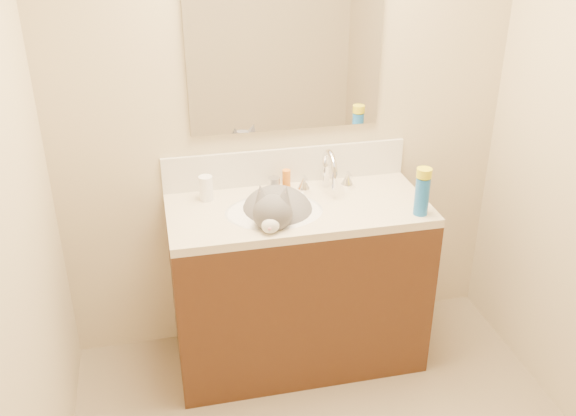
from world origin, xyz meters
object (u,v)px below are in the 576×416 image
silver_jar (274,184)px  pill_bottle (206,188)px  cat (277,214)px  vanity_cabinet (298,287)px  faucet (328,173)px  basin (274,225)px  amber_bottle (286,180)px  spray_can (422,196)px

silver_jar → pill_bottle: bearing=-174.3°
cat → silver_jar: bearing=100.6°
vanity_cabinet → faucet: (0.18, 0.14, 0.54)m
vanity_cabinet → basin: (-0.12, -0.03, 0.38)m
pill_bottle → silver_jar: size_ratio=1.80×
basin → amber_bottle: bearing=64.1°
spray_can → vanity_cabinet: bearing=159.0°
cat → spray_can: 0.65m
cat → amber_bottle: cat is taller
vanity_cabinet → amber_bottle: (-0.01, 0.19, 0.50)m
faucet → pill_bottle: 0.58m
amber_bottle → spray_can: spray_can is taller
vanity_cabinet → spray_can: spray_can is taller
faucet → silver_jar: (-0.25, 0.05, -0.05)m
basin → faucet: size_ratio=1.61×
faucet → cat: bearing=-149.6°
pill_bottle → silver_jar: 0.33m
cat → pill_bottle: (-0.30, 0.19, 0.08)m
cat → silver_jar: size_ratio=7.63×
basin → amber_bottle: 0.27m
faucet → spray_can: size_ratio=1.60×
vanity_cabinet → pill_bottle: (-0.40, 0.16, 0.51)m
faucet → cat: (-0.29, -0.17, -0.10)m
spray_can → pill_bottle: bearing=158.8°
vanity_cabinet → silver_jar: size_ratio=18.33×
basin → cat: bearing=-3.1°
silver_jar → amber_bottle: amber_bottle is taller
basin → cat: (0.01, -0.00, 0.05)m
basin → amber_bottle: size_ratio=4.50×
cat → silver_jar: cat is taller
basin → silver_jar: silver_jar is taller
basin → silver_jar: size_ratio=6.87×
vanity_cabinet → amber_bottle: amber_bottle is taller
pill_bottle → spray_can: size_ratio=0.67×
basin → silver_jar: bearing=78.4°
pill_bottle → spray_can: bearing=-21.2°
pill_bottle → spray_can: spray_can is taller
amber_bottle → pill_bottle: bearing=-175.6°
amber_bottle → spray_can: size_ratio=0.57×
silver_jar → spray_can: 0.71m
faucet → spray_can: (0.33, -0.33, 0.00)m
silver_jar → amber_bottle: size_ratio=0.65×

